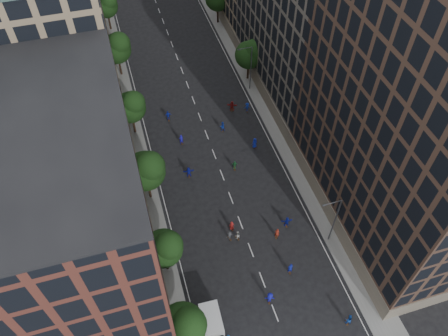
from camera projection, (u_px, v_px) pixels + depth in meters
name	position (u px, v px, depth m)	size (l,w,h in m)	color
ground	(201.00, 119.00, 74.61)	(240.00, 240.00, 0.00)	black
sidewalk_left	(124.00, 104.00, 76.97)	(4.00, 105.00, 0.15)	slate
sidewalk_right	(252.00, 79.00, 81.42)	(4.00, 105.00, 0.15)	slate
bldg_left_a	(79.00, 244.00, 41.70)	(14.00, 22.00, 30.00)	#572921
bldg_left_b	(59.00, 76.00, 55.02)	(14.00, 26.00, 34.00)	#8B775B
bldg_left_c	(57.00, 7.00, 71.54)	(14.00, 20.00, 28.00)	#572921
bldg_right_a	(414.00, 115.00, 48.92)	(14.00, 30.00, 36.00)	#483226
bldg_right_b	(307.00, 0.00, 68.01)	(14.00, 28.00, 33.00)	#5E574E
tree_left_0	(184.00, 326.00, 45.66)	(5.20, 5.20, 8.83)	black
tree_left_1	(165.00, 247.00, 52.16)	(4.80, 4.80, 8.21)	black
tree_left_2	(147.00, 170.00, 58.96)	(5.60, 5.60, 9.45)	black
tree_left_3	(131.00, 106.00, 68.04)	(5.00, 5.00, 8.58)	black
tree_left_4	(117.00, 47.00, 77.72)	(5.40, 5.40, 9.08)	black
tree_left_5	(107.00, 5.00, 87.95)	(4.80, 4.80, 8.33)	black
tree_right_a	(250.00, 54.00, 77.28)	(5.00, 5.00, 8.39)	black
streetlamp_near	(334.00, 219.00, 55.26)	(2.64, 0.22, 9.06)	#595B60
streetlamp_far	(250.00, 66.00, 75.68)	(2.64, 0.22, 9.06)	#595B60
cargo_van	(212.00, 326.00, 50.18)	(2.65, 5.25, 2.74)	silver
skater_1	(290.00, 268.00, 55.45)	(0.69, 0.45, 1.89)	#121E97
skater_2	(348.00, 319.00, 51.22)	(0.89, 0.69, 1.83)	#133F9C
skater_3	(270.00, 298.00, 52.90)	(1.20, 0.69, 1.86)	#1416AA
skater_4	(208.00, 335.00, 50.11)	(0.98, 0.41, 1.67)	#1533B0
skater_5	(287.00, 222.00, 60.05)	(1.64, 0.52, 1.76)	navy
skater_6	(232.00, 226.00, 59.74)	(0.77, 0.50, 1.58)	#AF1F1D
skater_7	(277.00, 233.00, 58.85)	(0.66, 0.43, 1.80)	#A82D1C
skater_8	(237.00, 235.00, 58.79)	(0.74, 0.58, 1.53)	beige
skater_9	(229.00, 236.00, 58.78)	(0.97, 0.55, 1.49)	#3A3B3F
skater_10	(235.00, 165.00, 66.72)	(0.99, 0.41, 1.69)	#206A34
skater_11	(189.00, 172.00, 65.75)	(1.69, 0.54, 1.83)	#141CA7
skater_12	(255.00, 143.00, 69.61)	(0.92, 0.60, 1.87)	#1728BD
skater_13	(181.00, 140.00, 70.15)	(0.67, 0.44, 1.85)	#1C17BE
skater_14	(222.00, 127.00, 72.10)	(0.88, 0.69, 1.81)	#1431A2
skater_15	(247.00, 107.00, 75.21)	(1.12, 0.65, 1.74)	#132CA0
skater_16	(168.00, 116.00, 73.70)	(1.12, 0.47, 1.91)	#13229E
skater_17	(232.00, 106.00, 75.25)	(1.79, 0.57, 1.93)	#A71C1B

